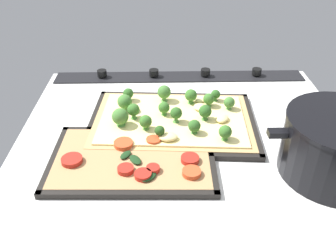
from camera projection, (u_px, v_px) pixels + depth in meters
ground_plane at (186, 140)px, 84.55cm from camera, size 77.66×67.66×3.00cm
stove_control_panel at (180, 76)px, 108.92cm from camera, size 74.55×7.00×2.60cm
baking_tray_front at (172, 123)px, 87.35cm from camera, size 41.30×29.74×1.30cm
broccoli_pizza at (171, 117)px, 86.71cm from camera, size 38.76×27.20×5.70cm
baking_tray_back at (133, 160)px, 75.50cm from camera, size 34.65×22.99×1.30cm
veggie_pizza_back at (134, 158)px, 74.83cm from camera, size 32.19×20.54×1.90cm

